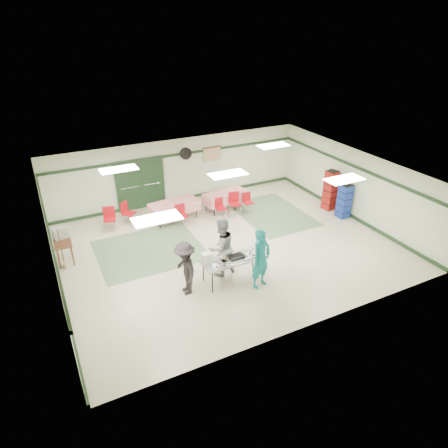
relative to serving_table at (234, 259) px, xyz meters
name	(u,v)px	position (x,y,z in m)	size (l,w,h in m)	color
floor	(228,247)	(0.71, 1.79, -0.72)	(11.00, 11.00, 0.00)	beige
ceiling	(228,174)	(0.71, 1.79, 1.98)	(11.00, 11.00, 0.00)	white
wall_back	(179,170)	(0.71, 6.29, 0.63)	(11.00, 11.00, 0.00)	silver
wall_front	(312,284)	(0.71, -2.71, 0.63)	(11.00, 11.00, 0.00)	silver
wall_left	(52,250)	(-4.79, 1.79, 0.63)	(9.00, 9.00, 0.00)	silver
wall_right	(354,184)	(6.21, 1.79, 0.63)	(9.00, 9.00, 0.00)	silver
trim_back	(179,154)	(0.71, 6.26, 1.33)	(11.00, 0.06, 0.10)	#1C331C
baseboard_back	(181,198)	(0.71, 6.26, -0.66)	(11.00, 0.06, 0.12)	#1C331C
trim_left	(48,228)	(-4.76, 1.79, 1.33)	(9.00, 0.06, 0.10)	#1C331C
baseboard_left	(62,288)	(-4.76, 1.79, -0.66)	(9.00, 0.06, 0.12)	#1C331C
trim_right	(356,167)	(6.18, 1.79, 1.33)	(9.00, 0.06, 0.10)	#1C331C
baseboard_right	(349,214)	(6.18, 1.79, -0.66)	(9.00, 0.06, 0.12)	#1C331C
green_patch_a	(150,250)	(-1.79, 2.79, -0.72)	(3.50, 3.00, 0.01)	slate
green_patch_b	(272,214)	(3.51, 3.29, -0.72)	(2.50, 3.50, 0.01)	slate
double_door_left	(129,186)	(-1.49, 6.23, 0.33)	(0.90, 0.06, 2.10)	gray
double_door_right	(152,182)	(-0.54, 6.23, 0.33)	(0.90, 0.06, 2.10)	gray
door_frame	(141,184)	(-1.02, 6.21, 0.33)	(2.00, 0.03, 2.15)	#1C331C
wall_fan	(186,154)	(1.01, 6.23, 1.33)	(0.50, 0.50, 0.10)	black
scroll_banner	(212,154)	(2.21, 6.23, 1.13)	(0.80, 0.02, 0.60)	#D1AF82
serving_table	(234,259)	(0.00, 0.00, 0.00)	(1.99, 0.81, 0.76)	#A8A8A3
sheet_tray_right	(250,255)	(0.50, -0.07, 0.05)	(0.62, 0.47, 0.02)	silver
sheet_tray_mid	(230,257)	(-0.10, 0.07, 0.05)	(0.61, 0.46, 0.02)	silver
sheet_tray_left	(221,265)	(-0.50, -0.17, 0.05)	(0.54, 0.41, 0.02)	silver
baking_pan	(236,257)	(0.06, -0.02, 0.08)	(0.46, 0.29, 0.08)	black
foam_box_stack	(206,259)	(-0.86, 0.06, 0.22)	(0.26, 0.24, 0.36)	white
volunteer_teal	(261,259)	(0.55, -0.63, 0.21)	(0.68, 0.44, 1.86)	teal
volunteer_grey	(221,247)	(-0.19, 0.46, 0.22)	(0.91, 0.71, 1.87)	gray
volunteer_dark	(185,268)	(-1.53, 0.04, 0.10)	(1.06, 0.61, 1.64)	black
dining_table_a	(225,196)	(2.00, 4.56, -0.15)	(1.88, 1.06, 0.77)	red
dining_table_b	(174,207)	(-0.20, 4.56, -0.15)	(1.99, 1.06, 0.77)	red
chair_a	(234,201)	(2.14, 4.00, -0.15)	(0.50, 0.50, 0.93)	#B70E1B
chair_b	(220,206)	(1.48, 3.99, -0.23)	(0.40, 0.41, 0.81)	#B70E1B
chair_c	(247,200)	(2.73, 3.99, -0.23)	(0.37, 0.37, 0.80)	#B70E1B
chair_d	(181,213)	(-0.15, 4.00, -0.19)	(0.42, 0.42, 0.87)	#B70E1B
chair_loose_a	(127,211)	(-1.95, 5.03, -0.16)	(0.60, 0.60, 0.92)	#B70E1B
chair_loose_b	(109,216)	(-2.64, 4.85, -0.15)	(0.52, 0.52, 0.92)	#B70E1B
crate_stack_blue_a	(344,201)	(5.86, 1.82, -0.02)	(0.43, 0.43, 1.39)	navy
crate_stack_red	(330,190)	(5.86, 2.69, 0.11)	(0.42, 0.42, 1.66)	#A21D10
crate_stack_blue_b	(343,202)	(5.86, 1.85, -0.09)	(0.39, 0.39, 1.26)	navy
printer_table	(63,245)	(-4.44, 3.30, -0.09)	(0.55, 0.83, 0.74)	brown
office_printer	(60,232)	(-4.44, 3.64, 0.20)	(0.45, 0.39, 0.35)	#AEADA9
broom	(61,247)	(-4.52, 3.04, -0.01)	(0.03, 0.03, 1.37)	brown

